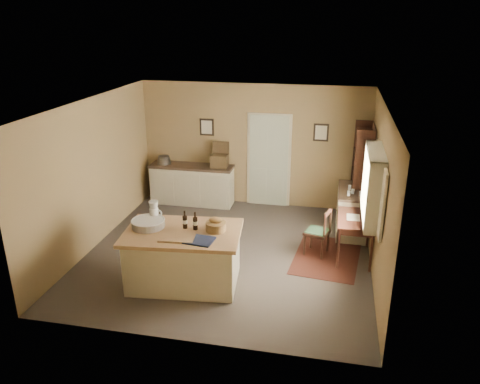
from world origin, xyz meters
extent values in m
plane|color=#4B4139|center=(0.00, 0.00, 0.00)|extent=(5.00, 5.00, 0.00)
cube|color=olive|center=(0.00, 2.50, 1.35)|extent=(5.00, 0.10, 2.70)
cube|color=olive|center=(0.00, -2.50, 1.35)|extent=(5.00, 0.10, 2.70)
cube|color=olive|center=(-2.50, 0.00, 1.35)|extent=(0.10, 5.00, 2.70)
cube|color=olive|center=(2.50, 0.00, 1.35)|extent=(0.10, 5.00, 2.70)
plane|color=silver|center=(0.00, 0.00, 2.70)|extent=(5.00, 5.00, 0.00)
cube|color=beige|center=(0.35, 2.47, 1.05)|extent=(0.97, 0.06, 2.11)
cube|color=black|center=(-1.05, 2.48, 1.72)|extent=(0.32, 0.02, 0.38)
cube|color=beige|center=(-1.05, 2.47, 1.72)|extent=(0.24, 0.01, 0.30)
cube|color=black|center=(1.45, 2.48, 1.72)|extent=(0.32, 0.02, 0.38)
cube|color=beige|center=(1.45, 2.47, 1.72)|extent=(0.24, 0.01, 0.30)
cube|color=beige|center=(2.38, -0.20, 1.02)|extent=(0.25, 1.32, 0.06)
cube|color=beige|center=(2.38, -0.20, 2.08)|extent=(0.25, 1.32, 0.06)
cube|color=white|center=(2.50, -0.20, 1.55)|extent=(0.01, 1.20, 1.00)
cube|color=beige|center=(2.46, -1.02, 1.55)|extent=(0.04, 0.35, 1.00)
cube|color=beige|center=(2.46, 0.62, 1.55)|extent=(0.04, 0.35, 1.00)
cube|color=beige|center=(-0.47, -1.11, 0.42)|extent=(1.77, 1.21, 0.85)
cube|color=#A27B4C|center=(-0.47, -1.11, 0.88)|extent=(1.90, 1.35, 0.06)
cylinder|color=white|center=(-1.05, -1.06, 0.96)|extent=(0.52, 0.52, 0.11)
cube|color=#A27B4C|center=(-0.46, -1.35, 0.92)|extent=(0.56, 0.42, 0.03)
cube|color=black|center=(-0.12, -1.38, 0.92)|extent=(0.45, 0.38, 0.02)
cylinder|color=olive|center=(0.03, -0.99, 0.98)|extent=(0.31, 0.31, 0.14)
cylinder|color=black|center=(-0.46, -0.99, 1.05)|extent=(0.07, 0.07, 0.29)
cylinder|color=black|center=(-0.29, -1.01, 1.05)|extent=(0.07, 0.07, 0.29)
cube|color=beige|center=(-1.35, 2.20, 0.42)|extent=(1.84, 0.51, 0.85)
cube|color=#332319|center=(-1.35, 2.20, 0.88)|extent=(1.88, 0.54, 0.05)
cube|color=#45321B|center=(-0.71, 2.20, 1.04)|extent=(0.37, 0.28, 0.28)
cylinder|color=#59544F|center=(-1.99, 2.20, 0.99)|extent=(0.31, 0.31, 0.18)
cube|color=#421812|center=(1.75, 0.20, 0.00)|extent=(1.27, 1.71, 0.01)
cube|color=#331710|center=(2.20, 0.30, 0.75)|extent=(0.62, 1.01, 0.03)
cube|color=#331710|center=(2.20, 0.30, 0.68)|extent=(0.56, 0.95, 0.10)
cube|color=silver|center=(2.15, 0.30, 0.77)|extent=(0.22, 0.30, 0.01)
cylinder|color=black|center=(2.30, 0.58, 0.79)|extent=(0.05, 0.05, 0.05)
cylinder|color=#331710|center=(1.93, -0.16, 0.36)|extent=(0.04, 0.04, 0.72)
cylinder|color=#331710|center=(2.47, -0.16, 0.36)|extent=(0.04, 0.04, 0.72)
cylinder|color=#331710|center=(1.93, 0.76, 0.36)|extent=(0.04, 0.04, 0.72)
cylinder|color=#331710|center=(2.47, 0.76, 0.36)|extent=(0.04, 0.04, 0.72)
cube|color=beige|center=(2.20, 1.33, 0.42)|extent=(0.60, 1.10, 0.85)
cube|color=#332319|center=(2.20, 1.33, 0.88)|extent=(0.63, 1.14, 0.05)
cylinder|color=silver|center=(2.17, 1.17, 0.95)|extent=(0.26, 0.26, 0.09)
cube|color=black|center=(2.31, 1.36, 1.03)|extent=(0.35, 0.04, 2.07)
cube|color=black|center=(2.31, 2.25, 1.03)|extent=(0.35, 0.04, 2.07)
cube|color=black|center=(2.48, 1.80, 1.03)|extent=(0.02, 0.93, 2.07)
cube|color=black|center=(2.31, 1.80, 0.05)|extent=(0.35, 0.89, 0.03)
cube|color=black|center=(2.31, 1.80, 0.57)|extent=(0.35, 0.89, 0.03)
cube|color=black|center=(2.31, 1.80, 1.08)|extent=(0.35, 0.89, 0.03)
cube|color=black|center=(2.31, 1.80, 1.50)|extent=(0.35, 0.89, 0.03)
cube|color=black|center=(2.31, 1.80, 1.91)|extent=(0.35, 0.89, 0.03)
cylinder|color=white|center=(2.31, 1.80, 1.14)|extent=(0.12, 0.12, 0.11)
camera|label=1|loc=(1.73, -7.34, 4.03)|focal=35.00mm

